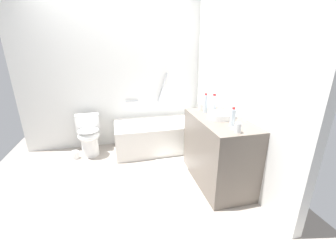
{
  "coord_description": "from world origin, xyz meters",
  "views": [
    {
      "loc": [
        -0.07,
        -2.6,
        1.67
      ],
      "look_at": [
        0.57,
        0.04,
        0.69
      ],
      "focal_mm": 23.09,
      "sensor_mm": 36.0,
      "label": 1
    }
  ],
  "objects": [
    {
      "name": "bath_mat",
      "position": [
        0.77,
        0.19,
        0.01
      ],
      "size": [
        0.65,
        0.38,
        0.01
      ],
      "primitive_type": "cube",
      "color": "white",
      "rests_on": "ground_plane"
    },
    {
      "name": "soap_dish",
      "position": [
        1.13,
        -0.7,
        0.88
      ],
      "size": [
        0.09,
        0.06,
        0.02
      ],
      "primitive_type": "cube",
      "color": "white",
      "rests_on": "vanity_counter"
    },
    {
      "name": "vanity_counter",
      "position": [
        1.13,
        -0.33,
        0.43
      ],
      "size": [
        0.55,
        1.1,
        0.87
      ],
      "primitive_type": "cube",
      "color": "#6B6056",
      "rests_on": "ground_plane"
    },
    {
      "name": "water_bottle_2",
      "position": [
        1.06,
        -0.04,
        0.99
      ],
      "size": [
        0.06,
        0.06,
        0.26
      ],
      "color": "silver",
      "rests_on": "vanity_counter"
    },
    {
      "name": "drinking_glass_0",
      "position": [
        1.07,
        0.13,
        0.91
      ],
      "size": [
        0.07,
        0.07,
        0.08
      ],
      "primitive_type": "cylinder",
      "color": "white",
      "rests_on": "vanity_counter"
    },
    {
      "name": "wall_back_tiled",
      "position": [
        0.0,
        1.24,
        1.26
      ],
      "size": [
        3.22,
        0.1,
        2.52
      ],
      "primitive_type": "cube",
      "color": "silver",
      "rests_on": "ground_plane"
    },
    {
      "name": "toilet",
      "position": [
        -0.55,
        0.86,
        0.32
      ],
      "size": [
        0.39,
        0.48,
        0.66
      ],
      "rotation": [
        0.0,
        0.0,
        -1.48
      ],
      "color": "white",
      "rests_on": "ground_plane"
    },
    {
      "name": "sink_basin",
      "position": [
        1.13,
        -0.32,
        0.9
      ],
      "size": [
        0.29,
        0.29,
        0.07
      ],
      "primitive_type": "cylinder",
      "color": "white",
      "rests_on": "vanity_counter"
    },
    {
      "name": "drinking_glass_1",
      "position": [
        1.09,
        -0.8,
        0.92
      ],
      "size": [
        0.06,
        0.06,
        0.1
      ],
      "primitive_type": "cylinder",
      "color": "white",
      "rests_on": "vanity_counter"
    },
    {
      "name": "bathtub",
      "position": [
        0.61,
        0.81,
        0.26
      ],
      "size": [
        1.49,
        0.78,
        1.27
      ],
      "color": "silver",
      "rests_on": "ground_plane"
    },
    {
      "name": "water_bottle_1",
      "position": [
        1.14,
        -0.61,
        0.96
      ],
      "size": [
        0.06,
        0.06,
        0.21
      ],
      "color": "silver",
      "rests_on": "vanity_counter"
    },
    {
      "name": "wall_right_mirror",
      "position": [
        1.46,
        0.0,
        1.26
      ],
      "size": [
        0.1,
        2.79,
        2.52
      ],
      "primitive_type": "cube",
      "color": "silver",
      "rests_on": "ground_plane"
    },
    {
      "name": "water_bottle_0",
      "position": [
        1.15,
        -0.1,
        0.99
      ],
      "size": [
        0.07,
        0.07,
        0.26
      ],
      "color": "silver",
      "rests_on": "vanity_counter"
    },
    {
      "name": "ground_plane",
      "position": [
        0.0,
        0.0,
        0.0
      ],
      "size": [
        3.82,
        3.82,
        0.0
      ],
      "primitive_type": "plane",
      "color": "#9E9389"
    },
    {
      "name": "sink_faucet",
      "position": [
        1.3,
        -0.32,
        0.9
      ],
      "size": [
        0.1,
        0.15,
        0.09
      ],
      "color": "#B8B8BD",
      "rests_on": "vanity_counter"
    },
    {
      "name": "toilet_paper_roll",
      "position": [
        -0.78,
        0.75,
        0.06
      ],
      "size": [
        0.11,
        0.11,
        0.12
      ],
      "primitive_type": "cylinder",
      "color": "white",
      "rests_on": "ground_plane"
    }
  ]
}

